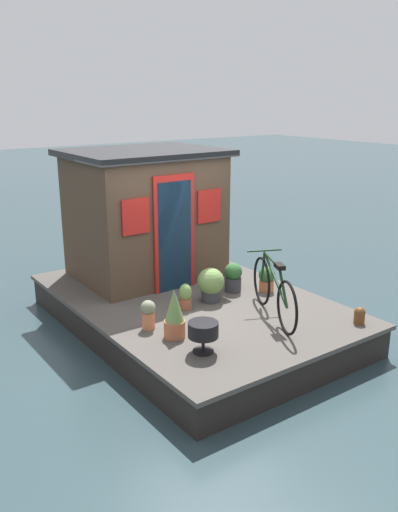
{
  "coord_description": "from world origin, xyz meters",
  "views": [
    {
      "loc": [
        -6.22,
        4.32,
        3.4
      ],
      "look_at": [
        -0.2,
        0.0,
        1.18
      ],
      "focal_mm": 37.69,
      "sensor_mm": 36.0,
      "label": 1
    }
  ],
  "objects_px": {
    "potted_plant_lavender": "(211,284)",
    "houseboat_cabin": "(145,214)",
    "potted_plant_succulent": "(185,297)",
    "potted_plant_mint": "(267,279)",
    "charcoal_grill": "(203,331)",
    "mooring_bollard": "(360,315)",
    "potted_plant_rosemary": "(174,314)",
    "potted_plant_fern": "(233,277)",
    "bicycle": "(274,291)",
    "potted_plant_geranium": "(148,314)"
  },
  "relations": [
    {
      "from": "potted_plant_succulent",
      "to": "potted_plant_rosemary",
      "type": "distance_m",
      "value": 0.94
    },
    {
      "from": "potted_plant_succulent",
      "to": "potted_plant_rosemary",
      "type": "relative_size",
      "value": 0.58
    },
    {
      "from": "potted_plant_succulent",
      "to": "mooring_bollard",
      "type": "bearing_deg",
      "value": -137.92
    },
    {
      "from": "potted_plant_fern",
      "to": "potted_plant_succulent",
      "type": "bearing_deg",
      "value": 99.61
    },
    {
      "from": "potted_plant_mint",
      "to": "mooring_bollard",
      "type": "relative_size",
      "value": 1.68
    },
    {
      "from": "bicycle",
      "to": "potted_plant_rosemary",
      "type": "xyz_separation_m",
      "value": [
        0.26,
        1.43,
        -0.08
      ]
    },
    {
      "from": "potted_plant_mint",
      "to": "charcoal_grill",
      "type": "height_order",
      "value": "potted_plant_mint"
    },
    {
      "from": "houseboat_cabin",
      "to": "potted_plant_succulent",
      "type": "height_order",
      "value": "houseboat_cabin"
    },
    {
      "from": "potted_plant_geranium",
      "to": "potted_plant_lavender",
      "type": "bearing_deg",
      "value": -75.93
    },
    {
      "from": "potted_plant_geranium",
      "to": "charcoal_grill",
      "type": "xyz_separation_m",
      "value": [
        -0.96,
        -0.19,
        0.06
      ]
    },
    {
      "from": "houseboat_cabin",
      "to": "mooring_bollard",
      "type": "bearing_deg",
      "value": -159.55
    },
    {
      "from": "houseboat_cabin",
      "to": "potted_plant_mint",
      "type": "height_order",
      "value": "houseboat_cabin"
    },
    {
      "from": "bicycle",
      "to": "potted_plant_fern",
      "type": "distance_m",
      "value": 1.15
    },
    {
      "from": "potted_plant_rosemary",
      "to": "potted_plant_lavender",
      "type": "bearing_deg",
      "value": -56.79
    },
    {
      "from": "potted_plant_fern",
      "to": "potted_plant_succulent",
      "type": "xyz_separation_m",
      "value": [
        -0.17,
        1.01,
        -0.05
      ]
    },
    {
      "from": "potted_plant_lavender",
      "to": "houseboat_cabin",
      "type": "bearing_deg",
      "value": 5.3
    },
    {
      "from": "potted_plant_lavender",
      "to": "potted_plant_rosemary",
      "type": "relative_size",
      "value": 0.79
    },
    {
      "from": "potted_plant_lavender",
      "to": "charcoal_grill",
      "type": "height_order",
      "value": "potted_plant_lavender"
    },
    {
      "from": "potted_plant_succulent",
      "to": "potted_plant_lavender",
      "type": "bearing_deg",
      "value": -85.51
    },
    {
      "from": "potted_plant_fern",
      "to": "potted_plant_succulent",
      "type": "relative_size",
      "value": 1.21
    },
    {
      "from": "potted_plant_geranium",
      "to": "potted_plant_fern",
      "type": "bearing_deg",
      "value": -75.94
    },
    {
      "from": "potted_plant_fern",
      "to": "potted_plant_lavender",
      "type": "height_order",
      "value": "potted_plant_lavender"
    },
    {
      "from": "houseboat_cabin",
      "to": "potted_plant_geranium",
      "type": "bearing_deg",
      "value": 150.24
    },
    {
      "from": "bicycle",
      "to": "charcoal_grill",
      "type": "bearing_deg",
      "value": 101.46
    },
    {
      "from": "potted_plant_fern",
      "to": "potted_plant_mint",
      "type": "distance_m",
      "value": 0.52
    },
    {
      "from": "potted_plant_rosemary",
      "to": "charcoal_grill",
      "type": "height_order",
      "value": "potted_plant_rosemary"
    },
    {
      "from": "potted_plant_fern",
      "to": "potted_plant_rosemary",
      "type": "bearing_deg",
      "value": 117.62
    },
    {
      "from": "potted_plant_lavender",
      "to": "mooring_bollard",
      "type": "height_order",
      "value": "potted_plant_lavender"
    },
    {
      "from": "potted_plant_lavender",
      "to": "charcoal_grill",
      "type": "distance_m",
      "value": 1.65
    },
    {
      "from": "potted_plant_lavender",
      "to": "charcoal_grill",
      "type": "bearing_deg",
      "value": 140.14
    },
    {
      "from": "houseboat_cabin",
      "to": "charcoal_grill",
      "type": "xyz_separation_m",
      "value": [
        -2.87,
        0.91,
        -0.78
      ]
    },
    {
      "from": "potted_plant_geranium",
      "to": "charcoal_grill",
      "type": "relative_size",
      "value": 1.03
    },
    {
      "from": "potted_plant_geranium",
      "to": "charcoal_grill",
      "type": "distance_m",
      "value": 0.98
    },
    {
      "from": "potted_plant_lavender",
      "to": "mooring_bollard",
      "type": "distance_m",
      "value": 2.13
    },
    {
      "from": "potted_plant_succulent",
      "to": "potted_plant_lavender",
      "type": "relative_size",
      "value": 0.74
    },
    {
      "from": "houseboat_cabin",
      "to": "mooring_bollard",
      "type": "height_order",
      "value": "houseboat_cabin"
    },
    {
      "from": "bicycle",
      "to": "mooring_bollard",
      "type": "bearing_deg",
      "value": -135.67
    },
    {
      "from": "houseboat_cabin",
      "to": "mooring_bollard",
      "type": "xyz_separation_m",
      "value": [
        -3.41,
        -1.27,
        -0.94
      ]
    },
    {
      "from": "potted_plant_rosemary",
      "to": "charcoal_grill",
      "type": "distance_m",
      "value": 0.55
    },
    {
      "from": "potted_plant_geranium",
      "to": "mooring_bollard",
      "type": "distance_m",
      "value": 2.8
    },
    {
      "from": "potted_plant_succulent",
      "to": "houseboat_cabin",
      "type": "bearing_deg",
      "value": -11.22
    },
    {
      "from": "potted_plant_mint",
      "to": "charcoal_grill",
      "type": "relative_size",
      "value": 1.03
    },
    {
      "from": "potted_plant_fern",
      "to": "potted_plant_lavender",
      "type": "bearing_deg",
      "value": 104.05
    },
    {
      "from": "potted_plant_mint",
      "to": "mooring_bollard",
      "type": "height_order",
      "value": "potted_plant_mint"
    },
    {
      "from": "potted_plant_lavender",
      "to": "potted_plant_mint",
      "type": "relative_size",
      "value": 1.3
    },
    {
      "from": "potted_plant_mint",
      "to": "charcoal_grill",
      "type": "xyz_separation_m",
      "value": [
        -1.11,
        2.02,
        0.07
      ]
    },
    {
      "from": "potted_plant_mint",
      "to": "potted_plant_rosemary",
      "type": "distance_m",
      "value": 2.15
    },
    {
      "from": "potted_plant_succulent",
      "to": "potted_plant_fern",
      "type": "bearing_deg",
      "value": -80.39
    },
    {
      "from": "potted_plant_succulent",
      "to": "mooring_bollard",
      "type": "xyz_separation_m",
      "value": [
        -1.77,
        -1.6,
        -0.07
      ]
    },
    {
      "from": "potted_plant_succulent",
      "to": "potted_plant_geranium",
      "type": "xyz_separation_m",
      "value": [
        -0.27,
        0.77,
        0.03
      ]
    }
  ]
}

